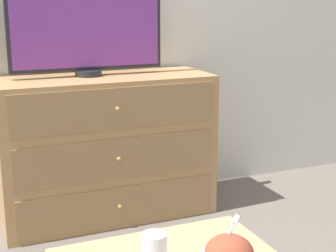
# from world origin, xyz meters

# --- Properties ---
(ground_plane) EXTENTS (12.00, 12.00, 0.00)m
(ground_plane) POSITION_xyz_m (0.00, 0.00, 0.00)
(ground_plane) COLOR #70665B
(dresser) EXTENTS (1.23, 0.48, 0.84)m
(dresser) POSITION_xyz_m (-0.01, -0.26, 0.42)
(dresser) COLOR tan
(dresser) RESTS_ON ground_plane
(tv) EXTENTS (0.88, 0.15, 0.55)m
(tv) POSITION_xyz_m (-0.09, -0.20, 1.13)
(tv) COLOR #232328
(tv) RESTS_ON dresser
(drink_cup) EXTENTS (0.09, 0.09, 0.11)m
(drink_cup) POSITION_xyz_m (-0.24, -1.62, 0.46)
(drink_cup) COLOR #9E6638
(drink_cup) RESTS_ON coffee_table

